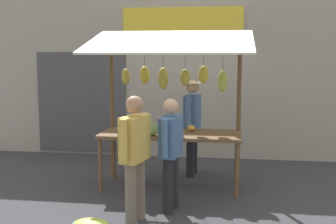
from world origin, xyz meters
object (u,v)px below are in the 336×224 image
at_px(market_stall, 170,91).
at_px(shopper_with_shopping_bag, 135,150).
at_px(vendor_with_sunhat, 192,119).
at_px(shopper_in_grey_tee, 171,148).

height_order(market_stall, shopper_with_shopping_bag, market_stall).
relative_size(market_stall, shopper_with_shopping_bag, 1.55).
xyz_separation_m(vendor_with_sunhat, shopper_with_shopping_bag, (0.50, 2.30, -0.06)).
relative_size(vendor_with_sunhat, shopper_with_shopping_bag, 1.04).
distance_m(vendor_with_sunhat, shopper_in_grey_tee, 1.82).
relative_size(market_stall, vendor_with_sunhat, 1.50).
height_order(shopper_in_grey_tee, shopper_with_shopping_bag, shopper_with_shopping_bag).
xyz_separation_m(market_stall, vendor_with_sunhat, (-0.29, -0.72, -0.55)).
distance_m(vendor_with_sunhat, shopper_with_shopping_bag, 2.35).
distance_m(market_stall, shopper_in_grey_tee, 1.29).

